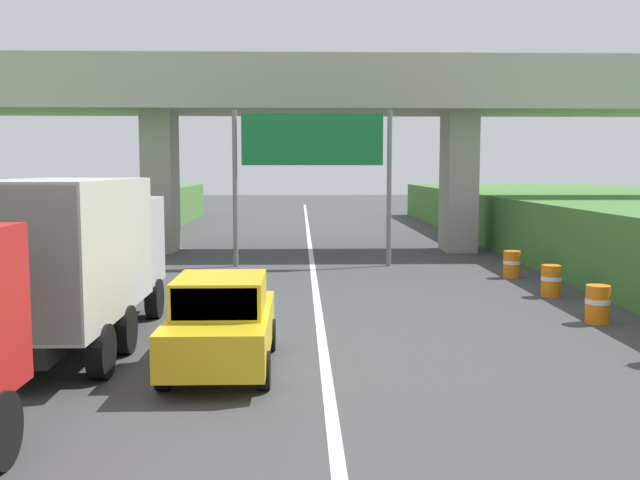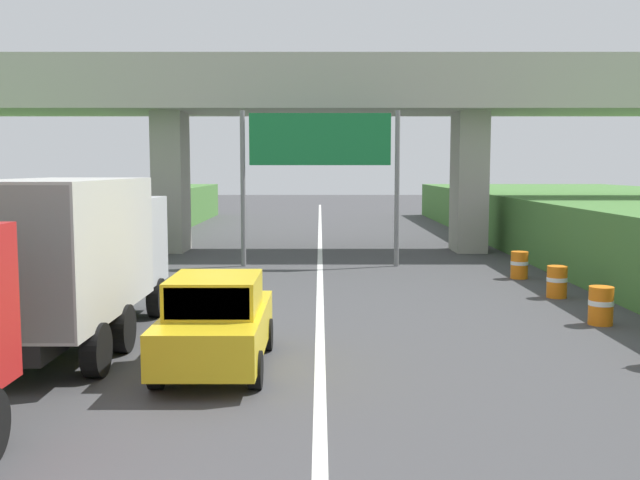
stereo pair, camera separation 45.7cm
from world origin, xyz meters
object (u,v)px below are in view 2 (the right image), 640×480
car_yellow (216,322)px  truck_silver (76,252)px  construction_barrel_3 (601,305)px  construction_barrel_5 (519,265)px  construction_barrel_4 (557,282)px  overhead_highway_sign (320,151)px

car_yellow → truck_silver: bearing=150.8°
construction_barrel_3 → construction_barrel_5: size_ratio=1.00×
truck_silver → construction_barrel_5: size_ratio=8.11×
construction_barrel_4 → car_yellow: bearing=-140.0°
construction_barrel_5 → car_yellow: bearing=-128.4°
car_yellow → construction_barrel_4: (8.59, 7.20, -0.40)m
car_yellow → construction_barrel_4: 11.22m
car_yellow → construction_barrel_5: car_yellow is taller
construction_barrel_3 → construction_barrel_4: (0.13, 3.52, 0.00)m
truck_silver → construction_barrel_5: (11.61, 8.99, -1.47)m
construction_barrel_4 → construction_barrel_3: bearing=-92.2°
construction_barrel_5 → overhead_highway_sign: bearing=155.7°
truck_silver → car_yellow: 3.71m
construction_barrel_3 → construction_barrel_5: same height
overhead_highway_sign → construction_barrel_5: (6.62, -2.99, -3.83)m
construction_barrel_5 → truck_silver: bearing=-142.2°
overhead_highway_sign → construction_barrel_4: 10.10m
construction_barrel_3 → truck_silver: bearing=-170.4°
truck_silver → construction_barrel_4: size_ratio=8.11×
truck_silver → construction_barrel_3: bearing=9.6°
truck_silver → construction_barrel_4: truck_silver is taller
car_yellow → construction_barrel_4: bearing=40.0°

